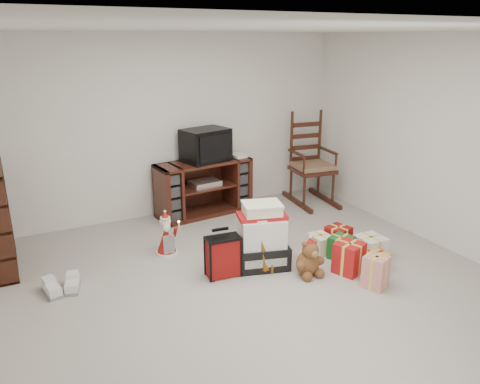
% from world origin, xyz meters
% --- Properties ---
extents(room, '(5.01, 5.01, 2.51)m').
position_xyz_m(room, '(0.00, 0.00, 1.25)').
color(room, '#B6B0A7').
rests_on(room, ground).
extents(tv_stand, '(1.41, 0.63, 0.78)m').
position_xyz_m(tv_stand, '(0.35, 2.23, 0.39)').
color(tv_stand, '#3F1712').
rests_on(tv_stand, floor).
extents(rocking_chair, '(0.68, 1.01, 1.44)m').
position_xyz_m(rocking_chair, '(2.00, 1.99, 0.49)').
color(rocking_chair, '#3E1D10').
rests_on(rocking_chair, floor).
extents(gift_pile, '(0.67, 0.56, 0.72)m').
position_xyz_m(gift_pile, '(0.28, 0.42, 0.32)').
color(gift_pile, black).
rests_on(gift_pile, floor).
extents(red_suitcase, '(0.36, 0.21, 0.53)m').
position_xyz_m(red_suitcase, '(-0.20, 0.39, 0.23)').
color(red_suitcase, maroon).
rests_on(red_suitcase, floor).
extents(stocking, '(0.30, 0.18, 0.61)m').
position_xyz_m(stocking, '(0.29, 0.28, 0.30)').
color(stocking, '#0B6917').
rests_on(stocking, floor).
extents(teddy_bear, '(0.27, 0.24, 0.39)m').
position_xyz_m(teddy_bear, '(0.62, 0.01, 0.17)').
color(teddy_bear, brown).
rests_on(teddy_bear, floor).
extents(santa_figurine, '(0.30, 0.28, 0.61)m').
position_xyz_m(santa_figurine, '(0.54, 0.74, 0.23)').
color(santa_figurine, '#A31911').
rests_on(santa_figurine, floor).
extents(mrs_claus_figurine, '(0.26, 0.25, 0.54)m').
position_xyz_m(mrs_claus_figurine, '(-0.57, 1.18, 0.21)').
color(mrs_claus_figurine, '#A31911').
rests_on(mrs_claus_figurine, floor).
extents(sneaker_pair, '(0.39, 0.33, 0.11)m').
position_xyz_m(sneaker_pair, '(-1.78, 0.83, 0.05)').
color(sneaker_pair, silver).
rests_on(sneaker_pair, floor).
extents(gift_cluster, '(0.80, 1.18, 0.28)m').
position_xyz_m(gift_cluster, '(1.24, 0.02, 0.14)').
color(gift_cluster, '#A91314').
rests_on(gift_cluster, floor).
extents(crt_television, '(0.71, 0.58, 0.45)m').
position_xyz_m(crt_television, '(0.39, 2.22, 1.01)').
color(crt_television, black).
rests_on(crt_television, tv_stand).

